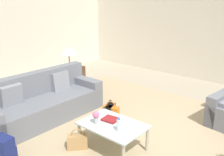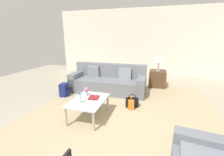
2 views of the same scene
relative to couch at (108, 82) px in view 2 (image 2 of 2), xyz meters
The scene contains 14 objects.
ground_plane 2.30m from the couch, 15.28° to the left, with size 12.00×12.00×0.00m, color #A89E89.
wall_left 3.18m from the couch, 168.17° to the left, with size 0.12×8.00×3.10m, color silver.
area_rug 1.81m from the couch, 26.61° to the left, with size 5.20×4.40×0.01m, color tan.
couch is the anchor object (origin of this frame).
coffee_table 1.80m from the couch, ahead, with size 1.00×0.71×0.44m.
water_bottle 2.01m from the couch, ahead, with size 0.06×0.06×0.20m.
coffee_table_book 1.69m from the couch, ahead, with size 0.24×0.21×0.03m, color maroon.
flower_vase 1.60m from the couch, ahead, with size 0.11×0.11×0.21m.
side_table 1.89m from the couch, 122.09° to the left, with size 0.59×0.59×0.60m, color #513823.
table_lamp 2.02m from the couch, 122.09° to the left, with size 0.43×0.43×0.55m.
handbag_orange 1.41m from the couch, 41.74° to the left, with size 0.35×0.23×0.36m.
handbag_tan 1.40m from the couch, 11.24° to the right, with size 0.32×0.33×0.36m.
handbag_black 1.39m from the couch, 44.31° to the left, with size 0.24×0.35×0.36m.
backpack_navy 1.44m from the couch, 56.26° to the right, with size 0.33×0.29×0.40m.
Camera 2 is at (2.43, 0.86, 1.78)m, focal length 24.00 mm.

